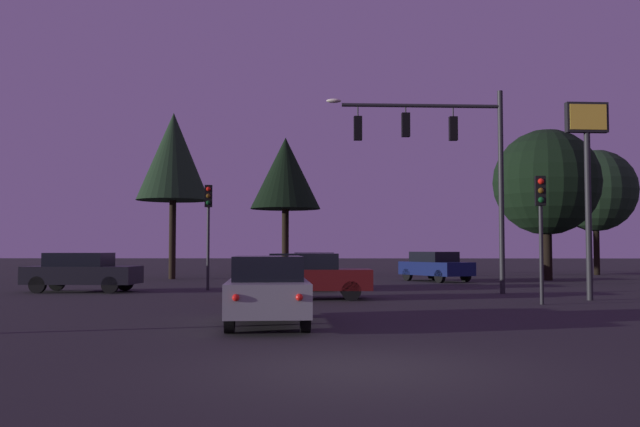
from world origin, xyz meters
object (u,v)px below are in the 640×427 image
object	(u,v)px
car_parked_lot	(314,270)
tree_center_horizon	(173,157)
store_sign_illuminated	(587,154)
tree_behind_sign	(547,182)
car_nearside_lane	(268,289)
traffic_light_corner_left	(541,213)
traffic_light_corner_right	(208,215)
car_crossing_left	(82,271)
tree_right_cluster	(595,191)
traffic_signal_mast_arm	(448,151)
car_far_lane	(435,266)
car_crossing_right	(308,275)
tree_left_far	(285,174)

from	to	relation	value
car_parked_lot	tree_center_horizon	size ratio (longest dim) A/B	0.46
store_sign_illuminated	tree_behind_sign	xyz separation A→B (m)	(2.91, 14.09, 0.41)
car_nearside_lane	traffic_light_corner_left	bearing A→B (deg)	36.72
traffic_light_corner_right	car_crossing_left	world-z (taller)	traffic_light_corner_right
car_nearside_lane	tree_right_cluster	size ratio (longest dim) A/B	0.59
traffic_signal_mast_arm	traffic_light_corner_right	size ratio (longest dim) A/B	1.79
traffic_signal_mast_arm	traffic_light_corner_left	world-z (taller)	traffic_signal_mast_arm
tree_center_horizon	car_crossing_left	bearing A→B (deg)	-94.15
car_crossing_left	tree_center_horizon	distance (m)	12.83
traffic_light_corner_right	car_parked_lot	xyz separation A→B (m)	(4.30, 0.84, -2.23)
store_sign_illuminated	tree_center_horizon	bearing A→B (deg)	138.83
traffic_signal_mast_arm	tree_right_cluster	size ratio (longest dim) A/B	0.95
traffic_signal_mast_arm	tree_right_cluster	world-z (taller)	tree_right_cluster
car_far_lane	traffic_light_corner_right	bearing A→B (deg)	-142.96
car_crossing_right	tree_center_horizon	distance (m)	17.99
tree_right_cluster	traffic_light_corner_right	bearing A→B (deg)	-142.74
traffic_light_corner_right	car_crossing_left	bearing A→B (deg)	-164.35
traffic_light_corner_right	store_sign_illuminated	size ratio (longest dim) A/B	0.66
tree_left_far	traffic_light_corner_right	bearing A→B (deg)	-96.82
car_crossing_left	car_parked_lot	xyz separation A→B (m)	(8.98, 2.15, -0.00)
car_far_lane	tree_right_cluster	distance (m)	15.21
car_nearside_lane	tree_right_cluster	xyz separation A→B (m)	(18.11, 29.27, 4.59)
car_crossing_right	car_parked_lot	world-z (taller)	same
car_parked_lot	store_sign_illuminated	world-z (taller)	store_sign_illuminated
car_crossing_left	tree_center_horizon	size ratio (longest dim) A/B	0.47
car_crossing_right	car_far_lane	size ratio (longest dim) A/B	0.99
traffic_signal_mast_arm	traffic_light_corner_left	size ratio (longest dim) A/B	1.97
car_crossing_right	tree_left_far	size ratio (longest dim) A/B	0.49
car_crossing_left	tree_right_cluster	size ratio (longest dim) A/B	0.54
tree_left_far	tree_right_cluster	xyz separation A→B (m)	(19.88, 0.39, -1.10)
traffic_light_corner_left	car_crossing_right	xyz separation A→B (m)	(-7.16, 2.03, -1.98)
traffic_light_corner_right	store_sign_illuminated	distance (m)	14.55
tree_right_cluster	car_nearside_lane	bearing A→B (deg)	-121.75
tree_left_far	tree_right_cluster	distance (m)	19.91
traffic_light_corner_right	car_crossing_right	world-z (taller)	traffic_light_corner_right
traffic_light_corner_right	tree_center_horizon	size ratio (longest dim) A/B	0.46
car_parked_lot	store_sign_illuminated	xyz separation A→B (m)	(9.19, -5.99, 4.00)
car_crossing_left	traffic_light_corner_right	bearing A→B (deg)	15.65
traffic_light_corner_right	tree_right_cluster	xyz separation A→B (m)	(21.81, 16.59, 2.35)
car_crossing_left	store_sign_illuminated	xyz separation A→B (m)	(18.17, -3.84, 4.00)
traffic_light_corner_right	store_sign_illuminated	world-z (taller)	store_sign_illuminated
store_sign_illuminated	car_crossing_right	bearing A→B (deg)	178.35
tree_left_far	tree_center_horizon	distance (m)	8.48
traffic_light_corner_right	car_nearside_lane	bearing A→B (deg)	-73.73
traffic_light_corner_left	car_crossing_left	distance (m)	17.16
traffic_light_corner_left	car_parked_lot	world-z (taller)	traffic_light_corner_left
car_far_lane	car_crossing_left	bearing A→B (deg)	-148.75
car_crossing_right	traffic_light_corner_right	bearing A→B (deg)	131.07
tree_behind_sign	tree_right_cluster	world-z (taller)	tree_behind_sign
store_sign_illuminated	tree_behind_sign	size ratio (longest dim) A/B	0.81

